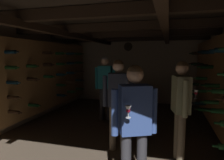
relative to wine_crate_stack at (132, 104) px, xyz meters
The scene contains 8 objects.
ground_plane 1.66m from the wine_crate_stack, 94.05° to the right, with size 8.40×8.40×0.00m, color brown.
room_shell 1.76m from the wine_crate_stack, 94.91° to the right, with size 4.72×6.52×2.41m.
wine_crate_stack is the anchor object (origin of this frame).
display_bottle 0.44m from the wine_crate_stack, 163.40° to the left, with size 0.08×0.08×0.35m.
person_host_center 2.41m from the wine_crate_stack, 85.95° to the right, with size 0.53×0.29×1.61m.
person_guest_mid_right 2.78m from the wine_crate_stack, 63.72° to the right, with size 0.38×0.53×1.60m.
person_guest_rear_center 1.16m from the wine_crate_stack, 129.50° to the right, with size 0.54×0.34×1.66m.
person_guest_near_right 3.55m from the wine_crate_stack, 79.48° to the right, with size 0.50×0.42×1.57m.
Camera 1 is at (1.11, -4.02, 1.66)m, focal length 32.25 mm.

